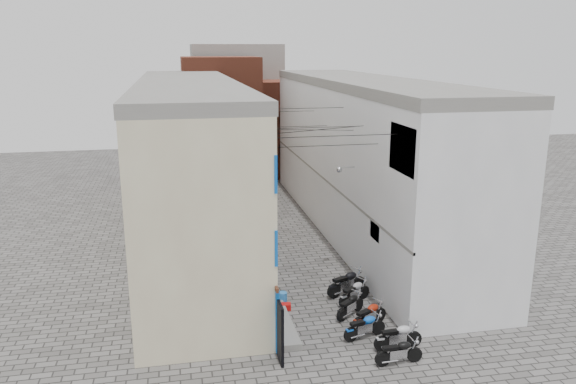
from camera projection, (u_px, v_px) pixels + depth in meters
ground at (345, 346)px, 20.67m from camera, size 90.00×90.00×0.00m
plinth at (245, 235)px, 32.58m from camera, size 0.90×26.00×0.25m
building_left at (191, 163)px, 30.88m from camera, size 5.10×27.00×9.00m
building_right at (363, 156)px, 32.85m from camera, size 5.94×26.00×9.00m
building_far_brick_left at (221, 120)px, 45.62m from camera, size 6.00×6.00×10.00m
building_far_brick_right at (277, 127)px, 48.73m from camera, size 5.00×6.00×8.00m
building_far_concrete at (237, 106)px, 51.58m from camera, size 8.00×5.00×11.00m
far_shopfront at (251, 172)px, 44.29m from camera, size 2.00×0.30×2.40m
overhead_wires at (300, 126)px, 26.15m from camera, size 5.80×13.02×1.32m
motorcycle_a at (399, 351)px, 19.37m from camera, size 1.77×0.62×1.01m
motorcycle_b at (398, 335)px, 20.36m from camera, size 1.90×0.71×1.08m
motorcycle_c at (365, 325)px, 21.12m from camera, size 1.89×1.00×1.04m
motorcycle_d at (369, 314)px, 21.99m from camera, size 1.92×1.42×1.08m
motorcycle_e at (350, 304)px, 22.88m from camera, size 1.74×1.53×1.03m
motorcycle_f at (354, 291)px, 24.05m from camera, size 1.89×1.46×1.07m
motorcycle_g at (347, 281)px, 24.89m from camera, size 2.20×1.42×1.22m
person_a at (270, 277)px, 24.17m from camera, size 0.44×0.62×1.62m
person_b at (261, 257)px, 26.72m from camera, size 0.84×0.91×1.50m
water_jug_near at (283, 298)px, 24.00m from camera, size 0.39×0.39×0.53m
water_jug_far at (283, 297)px, 24.12m from camera, size 0.41×0.41×0.50m
red_crate at (286, 307)px, 23.52m from camera, size 0.47×0.38×0.27m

